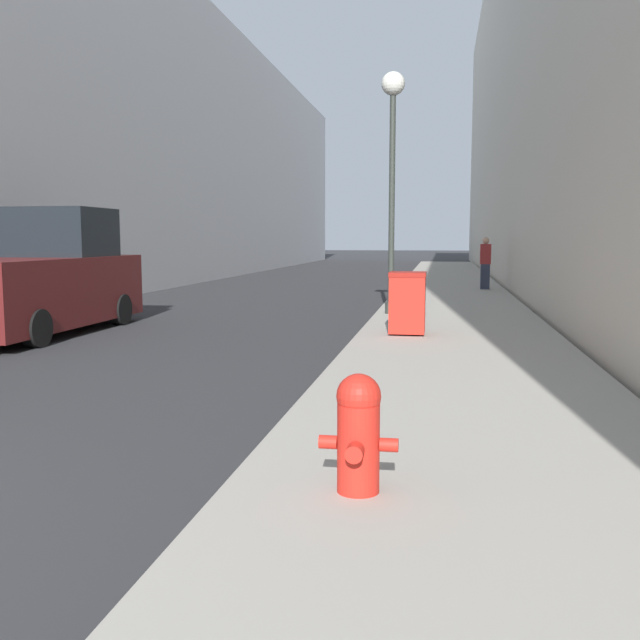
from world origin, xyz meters
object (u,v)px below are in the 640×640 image
at_px(pickup_truck, 38,281).
at_px(pedestrian_on_sidewalk, 485,263).
at_px(lamppost, 392,143).
at_px(fire_hydrant, 358,430).
at_px(trash_bin, 407,302).

height_order(pickup_truck, pedestrian_on_sidewalk, pickup_truck).
height_order(lamppost, pedestrian_on_sidewalk, lamppost).
relative_size(fire_hydrant, pedestrian_on_sidewalk, 0.47).
bearing_deg(lamppost, pedestrian_on_sidewalk, 72.74).
bearing_deg(fire_hydrant, pedestrian_on_sidewalk, 84.31).
relative_size(fire_hydrant, lamppost, 0.15).
bearing_deg(fire_hydrant, trash_bin, 90.41).
height_order(fire_hydrant, pickup_truck, pickup_truck).
distance_m(fire_hydrant, pedestrian_on_sidewalk, 19.17).
xyz_separation_m(fire_hydrant, lamppost, (-0.58, 11.10, 3.27)).
distance_m(fire_hydrant, trash_bin, 7.77).
relative_size(trash_bin, lamppost, 0.21).
height_order(fire_hydrant, lamppost, lamppost).
bearing_deg(pickup_truck, lamppost, 26.53).
xyz_separation_m(lamppost, pedestrian_on_sidewalk, (2.48, 7.97, -2.84)).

